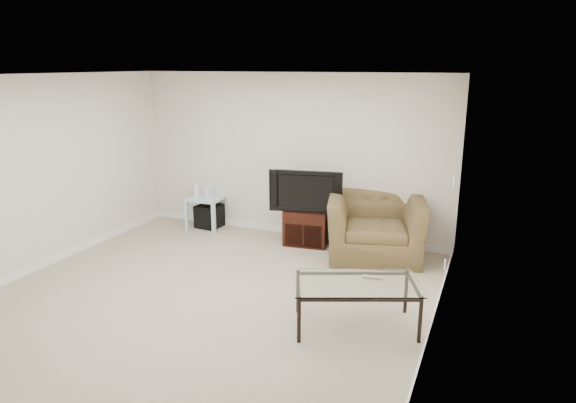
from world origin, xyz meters
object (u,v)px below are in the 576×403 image
at_px(subwoofer, 209,216).
at_px(coffee_table, 356,305).
at_px(tv_stand, 307,227).
at_px(recliner, 376,217).
at_px(side_table, 207,212).
at_px(television, 307,190).

xyz_separation_m(subwoofer, coffee_table, (3.12, -2.33, 0.06)).
distance_m(tv_stand, recliner, 1.10).
bearing_deg(side_table, subwoofer, 37.72).
relative_size(tv_stand, subwoofer, 1.71).
height_order(tv_stand, side_table, tv_stand).
bearing_deg(tv_stand, recliner, -11.33).
distance_m(television, coffee_table, 2.59).
height_order(tv_stand, subwoofer, tv_stand).
relative_size(tv_stand, recliner, 0.49).
bearing_deg(coffee_table, tv_stand, 121.78).
relative_size(side_table, recliner, 0.41).
bearing_deg(recliner, television, 161.68).
bearing_deg(tv_stand, subwoofer, 168.23).
relative_size(tv_stand, side_table, 1.18).
height_order(recliner, coffee_table, recliner).
height_order(subwoofer, recliner, recliner).
bearing_deg(side_table, television, -5.27).
height_order(side_table, recliner, recliner).
height_order(tv_stand, recliner, recliner).
relative_size(television, coffee_table, 0.79).
relative_size(television, subwoofer, 2.66).
bearing_deg(television, coffee_table, -67.99).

